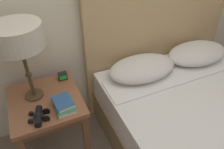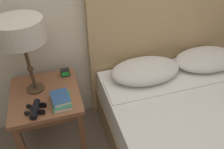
% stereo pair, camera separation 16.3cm
% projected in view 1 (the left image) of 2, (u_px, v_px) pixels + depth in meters
% --- Properties ---
extents(nightstand, '(0.50, 0.53, 0.58)m').
position_uv_depth(nightstand, '(47.00, 107.00, 1.62)').
color(nightstand, brown).
rests_on(nightstand, ground_plane).
extents(bed, '(1.52, 1.90, 1.32)m').
position_uv_depth(bed, '(211.00, 129.00, 1.69)').
color(bed, olive).
rests_on(bed, ground_plane).
extents(table_lamp, '(0.31, 0.31, 0.56)m').
position_uv_depth(table_lamp, '(18.00, 38.00, 1.31)').
color(table_lamp, '#4C3823').
rests_on(table_lamp, nightstand).
extents(book_on_nightstand, '(0.13, 0.18, 0.03)m').
position_uv_depth(book_on_nightstand, '(64.00, 106.00, 1.49)').
color(book_on_nightstand, silver).
rests_on(book_on_nightstand, nightstand).
extents(book_stacked_on_top, '(0.14, 0.17, 0.03)m').
position_uv_depth(book_stacked_on_top, '(63.00, 102.00, 1.48)').
color(book_stacked_on_top, silver).
rests_on(book_stacked_on_top, book_on_nightstand).
extents(binoculars_pair, '(0.15, 0.16, 0.05)m').
position_uv_depth(binoculars_pair, '(39.00, 116.00, 1.41)').
color(binoculars_pair, black).
rests_on(binoculars_pair, nightstand).
extents(alarm_clock, '(0.07, 0.05, 0.06)m').
position_uv_depth(alarm_clock, '(63.00, 76.00, 1.73)').
color(alarm_clock, black).
rests_on(alarm_clock, nightstand).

